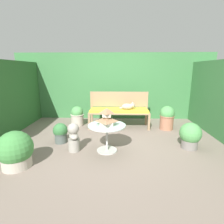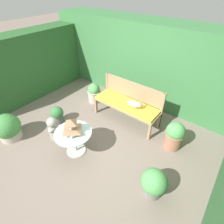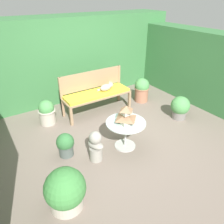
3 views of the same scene
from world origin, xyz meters
TOP-DOWN VIEW (x-y plane):
  - ground at (0.00, 0.00)m, footprint 30.00×30.00m
  - foliage_hedge_back at (0.00, 2.50)m, footprint 6.40×1.03m
  - foliage_hedge_right at (2.85, 0.19)m, footprint 0.70×3.59m
  - garden_bench at (0.17, 1.05)m, footprint 1.69×0.55m
  - bench_backrest at (0.17, 1.30)m, footprint 1.69×0.06m
  - cat at (0.43, 1.02)m, footprint 0.43×0.19m
  - patio_table at (-0.07, -0.48)m, footprint 0.75×0.75m
  - pagoda_birdhouse at (-0.07, -0.48)m, footprint 0.35×0.35m
  - garden_bust at (-0.74, -0.51)m, footprint 0.29×0.37m
  - potted_plant_bench_left at (1.50, 0.93)m, footprint 0.40×0.40m
  - potted_plant_table_near at (-1.06, 1.19)m, footprint 0.40×0.40m
  - potted_plant_table_far at (-1.15, -0.10)m, footprint 0.33×0.33m
  - potted_plant_patio_mid at (-1.57, -1.14)m, footprint 0.58×0.58m
  - potted_plant_bench_right at (1.66, -0.29)m, footprint 0.44×0.44m

SIDE VIEW (x-z plane):
  - ground at x=0.00m, z-range 0.00..0.00m
  - potted_plant_table_far at x=-1.15m, z-range 0.01..0.46m
  - potted_plant_bench_right at x=1.66m, z-range 0.00..0.56m
  - potted_plant_table_near at x=-1.06m, z-range 0.00..0.57m
  - potted_plant_patio_mid at x=-1.57m, z-range -0.02..0.61m
  - garden_bust at x=-0.74m, z-range 0.00..0.59m
  - potted_plant_bench_left at x=1.50m, z-range 0.01..0.66m
  - patio_table at x=-0.07m, z-range 0.16..0.71m
  - garden_bench at x=0.17m, z-range 0.20..0.73m
  - cat at x=0.43m, z-range 0.51..0.73m
  - pagoda_birdhouse at x=-0.07m, z-range 0.53..0.87m
  - bench_backrest at x=0.17m, z-range 0.22..1.22m
  - foliage_hedge_right at x=2.85m, z-range 0.00..1.85m
  - foliage_hedge_back at x=0.00m, z-range 0.00..2.15m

